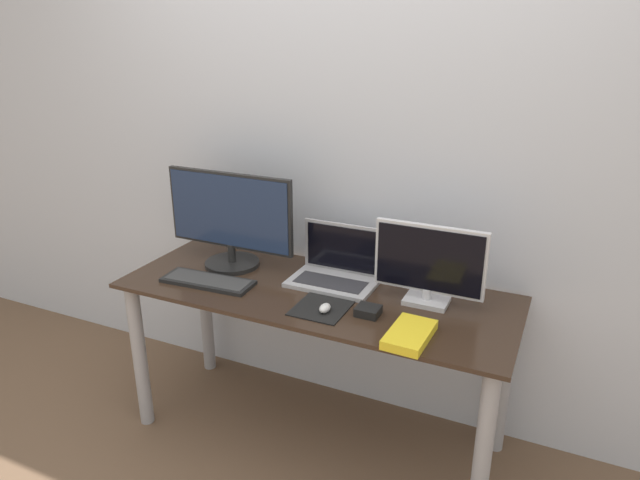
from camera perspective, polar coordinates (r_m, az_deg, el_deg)
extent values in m
plane|color=brown|center=(2.57, -3.69, -22.80)|extent=(12.00, 12.00, 0.00)
cube|color=silver|center=(2.55, 3.20, 8.92)|extent=(7.00, 0.05, 2.50)
cube|color=#332319|center=(2.39, -0.47, -5.24)|extent=(1.66, 0.63, 0.02)
cylinder|color=#99999E|center=(2.77, -17.59, -11.00)|extent=(0.06, 0.06, 0.71)
cylinder|color=#99999E|center=(2.20, 15.95, -20.05)|extent=(0.06, 0.06, 0.71)
cylinder|color=#99999E|center=(3.11, -11.36, -6.77)|extent=(0.06, 0.06, 0.71)
cylinder|color=#99999E|center=(2.62, 17.91, -13.11)|extent=(0.06, 0.06, 0.71)
cylinder|color=black|center=(2.66, -8.76, -2.32)|extent=(0.25, 0.25, 0.02)
cylinder|color=black|center=(2.64, -8.82, -1.28)|extent=(0.04, 0.04, 0.08)
cube|color=black|center=(2.57, -9.00, 2.94)|extent=(0.62, 0.02, 0.34)
cube|color=#1E2D4C|center=(2.56, -9.16, 2.85)|extent=(0.60, 0.01, 0.32)
cube|color=silver|center=(2.32, 10.58, -6.00)|extent=(0.17, 0.12, 0.02)
cylinder|color=silver|center=(2.30, 10.64, -5.29)|extent=(0.04, 0.04, 0.04)
cube|color=silver|center=(2.25, 10.91, -1.87)|extent=(0.44, 0.02, 0.27)
cube|color=black|center=(2.23, 10.82, -1.99)|extent=(0.41, 0.01, 0.25)
cube|color=#ADADB2|center=(2.43, 1.22, -4.30)|extent=(0.37, 0.22, 0.02)
cube|color=#2D2D33|center=(2.41, 1.06, -4.23)|extent=(0.30, 0.12, 0.00)
cube|color=#ADADB2|center=(2.49, 2.33, -0.77)|extent=(0.37, 0.01, 0.22)
cube|color=black|center=(2.48, 2.24, -0.85)|extent=(0.33, 0.00, 0.19)
cube|color=black|center=(2.49, -11.15, -4.08)|extent=(0.41, 0.17, 0.02)
cube|color=#383838|center=(2.49, -11.16, -3.89)|extent=(0.38, 0.14, 0.00)
cube|color=black|center=(2.24, 0.10, -6.84)|extent=(0.20, 0.21, 0.00)
ellipsoid|color=silver|center=(2.20, 0.50, -6.82)|extent=(0.04, 0.06, 0.03)
cube|color=yellow|center=(2.05, 8.95, -9.32)|extent=(0.15, 0.24, 0.03)
cube|color=white|center=(2.05, 8.95, -9.32)|extent=(0.14, 0.23, 0.03)
cube|color=black|center=(2.19, 4.84, -7.08)|extent=(0.09, 0.08, 0.03)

